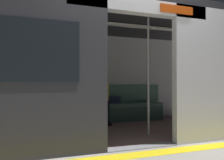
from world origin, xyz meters
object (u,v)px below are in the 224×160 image
train_car (109,54)px  person_seated (99,95)px  grab_pole_door (99,75)px  bench_seat (98,108)px  grab_pole_far (148,76)px  book (79,104)px  handbag (115,100)px

train_car → person_seated: (-0.08, -0.96, -0.83)m
grab_pole_door → bench_seat: bearing=-105.8°
bench_seat → grab_pole_far: bearing=107.2°
book → person_seated: bearing=-177.1°
train_car → grab_pole_far: size_ratio=3.06×
bench_seat → grab_pole_far: 1.78m
handbag → grab_pole_far: bearing=91.2°
train_car → person_seated: bearing=-94.8°
train_car → bench_seat: train_car is taller
bench_seat → train_car: bearing=85.5°
person_seated → grab_pole_door: bearing=73.6°
person_seated → bench_seat: bearing=-88.5°
grab_pole_far → handbag: bearing=-88.8°
bench_seat → person_seated: size_ratio=2.85×
handbag → person_seated: bearing=16.7°
train_car → grab_pole_door: train_car is taller
book → grab_pole_door: bearing=109.5°
person_seated → grab_pole_door: size_ratio=0.55×
book → bench_seat: bearing=-170.5°
person_seated → handbag: size_ratio=4.45×
person_seated → train_car: bearing=85.2°
handbag → grab_pole_far: size_ratio=0.12×
bench_seat → grab_pole_door: 1.90m
person_seated → book: person_seated is taller
person_seated → book: (0.43, -0.14, -0.21)m
handbag → book: (0.88, -0.01, -0.07)m
train_car → grab_pole_far: bearing=136.2°
grab_pole_far → train_car: bearing=-43.8°
train_car → grab_pole_far: train_car is taller
train_car → grab_pole_door: (0.40, 0.68, -0.44)m
bench_seat → grab_pole_door: bearing=74.2°
grab_pole_door → grab_pole_far: (-0.96, -0.15, 0.00)m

